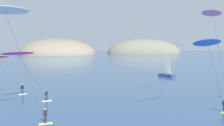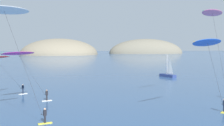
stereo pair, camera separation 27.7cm
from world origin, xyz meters
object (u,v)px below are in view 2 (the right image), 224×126
sailboat_near (167,74)px  kitesurfer_blue (209,47)px  kitesurfer_magenta (20,57)px  kitesurfer_white (8,19)px  kitesurfer_pink (214,19)px

sailboat_near → kitesurfer_blue: bearing=-98.4°
sailboat_near → kitesurfer_magenta: bearing=-132.9°
sailboat_near → kitesurfer_blue: kitesurfer_blue is taller
kitesurfer_white → kitesurfer_magenta: (-1.87, 11.72, -4.20)m
kitesurfer_blue → kitesurfer_pink: bearing=63.3°
kitesurfer_magenta → kitesurfer_pink: bearing=-1.8°
kitesurfer_white → kitesurfer_pink: size_ratio=0.92×
sailboat_near → kitesurfer_magenta: (-29.04, -31.28, 6.14)m
kitesurfer_magenta → kitesurfer_pink: kitesurfer_pink is taller
kitesurfer_magenta → kitesurfer_blue: (23.18, -8.47, 1.45)m
kitesurfer_blue → kitesurfer_pink: (3.83, 7.61, 3.80)m
kitesurfer_white → sailboat_near: bearing=57.7°
kitesurfer_white → kitesurfer_pink: bearing=23.4°
kitesurfer_blue → kitesurfer_pink: 9.33m
sailboat_near → kitesurfer_pink: (-2.03, -32.14, 11.39)m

